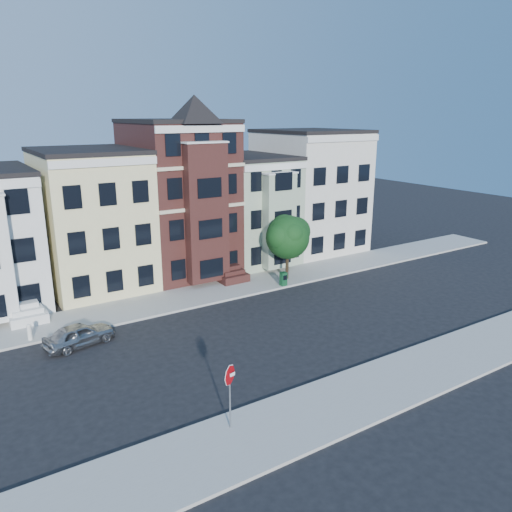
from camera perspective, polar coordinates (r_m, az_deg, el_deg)
ground at (r=30.69m, az=2.88°, el=-8.46°), size 120.00×120.00×0.00m
far_sidewalk at (r=36.97m, az=-4.34°, el=-4.03°), size 60.00×4.00×0.15m
near_sidewalk at (r=25.32m, az=13.78°, el=-14.39°), size 60.00×4.00×0.15m
house_yellow at (r=39.09m, az=-18.21°, el=3.82°), size 7.00×9.00×10.00m
house_brown at (r=41.16m, az=-8.86°, el=6.42°), size 7.00×9.00×12.00m
house_green at (r=44.39m, az=-1.07°, el=5.32°), size 6.00×9.00×9.00m
house_cream at (r=48.21m, az=6.09°, el=7.29°), size 8.00×9.00×11.00m
street_tree at (r=38.65m, az=3.63°, el=1.83°), size 5.94×5.94×6.25m
parked_car at (r=30.17m, az=-19.55°, el=-8.48°), size 4.16×2.37×1.34m
newspaper_box at (r=37.76m, az=3.15°, el=-2.62°), size 0.47×0.42×1.03m
fire_hydrant at (r=31.71m, az=-24.44°, el=-8.07°), size 0.32×0.32×0.77m
stop_sign at (r=21.01m, az=-3.01°, el=-15.34°), size 0.89×0.31×3.22m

